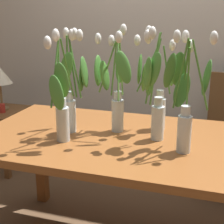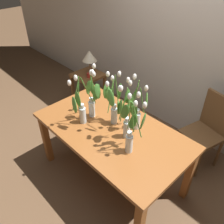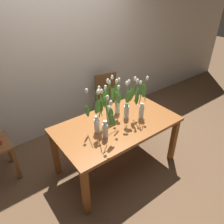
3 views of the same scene
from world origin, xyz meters
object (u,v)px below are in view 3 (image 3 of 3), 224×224
Objects in this scene: tulip_vase_2 at (127,106)px; dining_table at (117,129)px; tulip_vase_4 at (116,99)px; tulip_vase_1 at (108,106)px; tulip_vase_5 at (97,117)px; tulip_vase_0 at (140,102)px; dining_chair at (108,97)px; tulip_vase_3 at (106,122)px.

dining_table is at bearing -179.01° from tulip_vase_2.
tulip_vase_4 is (0.13, 0.19, 0.32)m from dining_table.
tulip_vase_1 is 0.24m from tulip_vase_5.
tulip_vase_0 is (0.32, -0.07, 0.34)m from dining_table.
tulip_vase_0 is at bearing -103.84° from dining_chair.
tulip_vase_4 is at bearing 26.95° from tulip_vase_1.
tulip_vase_5 is at bearing 96.04° from tulip_vase_3.
tulip_vase_3 is 0.16m from tulip_vase_5.
tulip_vase_2 is 1.01× the size of tulip_vase_4.
dining_table is at bearing -120.30° from dining_chair.
tulip_vase_4 is 0.62× the size of dining_chair.
tulip_vase_4 is (0.21, 0.10, -0.01)m from tulip_vase_1.
tulip_vase_3 is at bearing -132.02° from tulip_vase_1.
dining_table is 0.39m from tulip_vase_4.
tulip_vase_1 reaches higher than tulip_vase_4.
tulip_vase_4 is 0.47m from tulip_vase_5.
tulip_vase_5 is at bearing -162.86° from tulip_vase_1.
tulip_vase_0 is at bearing 7.36° from tulip_vase_3.
tulip_vase_2 is (0.17, 0.00, 0.29)m from dining_table.
tulip_vase_5 is (-0.23, -0.07, -0.03)m from tulip_vase_1.
tulip_vase_1 is 1.01× the size of tulip_vase_2.
tulip_vase_3 is 0.62× the size of dining_chair.
tulip_vase_1 is 0.31m from tulip_vase_3.
dining_chair is at bearing 54.29° from tulip_vase_1.
tulip_vase_3 is (-0.60, -0.08, -0.03)m from tulip_vase_0.
dining_chair reaches higher than dining_table.
tulip_vase_2 is (-0.15, 0.07, -0.04)m from tulip_vase_0.
tulip_vase_2 reaches higher than dining_chair.
tulip_vase_1 reaches higher than tulip_vase_2.
tulip_vase_1 is (-0.39, 0.15, -0.00)m from tulip_vase_0.
tulip_vase_3 is at bearing -140.95° from tulip_vase_4.
dining_table is at bearing -2.92° from tulip_vase_5.
tulip_vase_0 is at bearing -7.75° from tulip_vase_5.
tulip_vase_4 is 1.01× the size of tulip_vase_5.
dining_table is at bearing -49.28° from tulip_vase_1.
tulip_vase_1 reaches higher than dining_table.
dining_table is 0.43m from tulip_vase_5.
dining_chair is (0.42, 0.99, -0.42)m from tulip_vase_2.
tulip_vase_3 reaches higher than tulip_vase_5.
tulip_vase_4 reaches higher than tulip_vase_5.
tulip_vase_0 is 0.99× the size of tulip_vase_4.
tulip_vase_1 reaches higher than tulip_vase_0.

